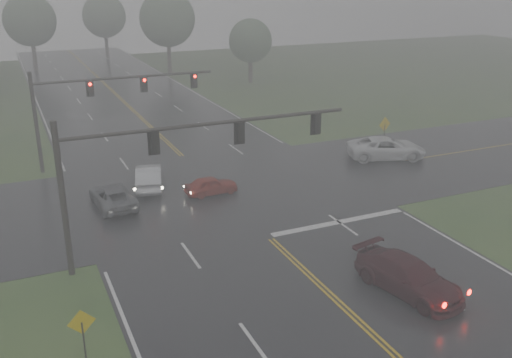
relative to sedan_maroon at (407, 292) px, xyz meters
name	(u,v)px	position (x,y,z in m)	size (l,w,h in m)	color
main_road	(230,201)	(-3.28, 13.26, 0.00)	(18.00, 160.00, 0.02)	black
cross_street	(218,190)	(-3.28, 15.26, 0.00)	(120.00, 14.00, 0.02)	black
stop_bar	(339,222)	(1.22, 7.66, 0.00)	(8.50, 0.50, 0.01)	silver
sedan_maroon	(407,292)	(0.00, 0.00, 0.00)	(2.15, 5.28, 1.53)	black
sedan_red	(211,194)	(-3.92, 14.82, 0.00)	(1.37, 3.41, 1.16)	maroon
sedan_silver	(150,188)	(-7.27, 17.59, 0.00)	(1.62, 4.65, 1.53)	#B4B7BD
car_grey	(114,207)	(-10.08, 15.29, 0.00)	(2.13, 4.62, 1.28)	#4F5156
pickup_white	(386,158)	(10.83, 16.37, 0.00)	(2.73, 5.92, 1.64)	silver
signal_gantry_near	(160,156)	(-8.89, 7.80, 5.27)	(14.67, 0.33, 7.45)	black
signal_gantry_far	(94,98)	(-9.44, 23.80, 5.04)	(13.04, 0.36, 7.16)	black
sign_diamond_west	(82,329)	(-13.87, 0.57, 1.60)	(0.99, 0.10, 2.38)	black
sign_diamond_east	(384,128)	(11.64, 17.88, 1.92)	(1.17, 0.24, 2.84)	black
tree_ne_a	(167,19)	(6.77, 61.56, 7.38)	(7.63, 7.63, 11.21)	#362A23
tree_n_mid	(30,20)	(-10.44, 71.39, 7.03)	(7.27, 7.27, 10.68)	#362A23
tree_e_near	(250,41)	(14.12, 49.82, 5.28)	(5.47, 5.47, 8.04)	#362A23
tree_n_far	(104,16)	(1.43, 80.20, 6.72)	(6.96, 6.96, 10.22)	#362A23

